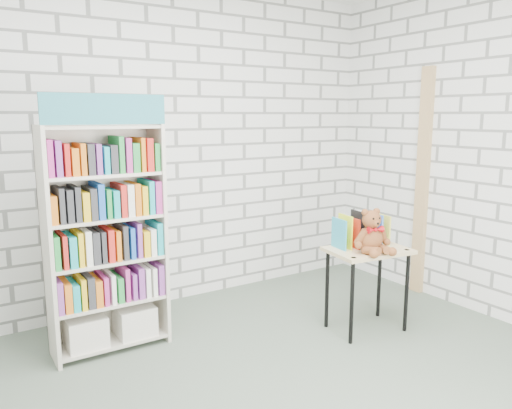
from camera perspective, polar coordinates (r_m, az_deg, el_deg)
room_shell at (r=2.59m, az=4.20°, el=12.66°), size 4.52×4.02×2.81m
bookshelf at (r=3.66m, az=-16.79°, el=-3.62°), size 0.81×0.31×1.81m
display_table at (r=3.98m, az=12.64°, el=-6.21°), size 0.66×0.50×0.66m
table_books at (r=4.00m, az=11.90°, el=-2.86°), size 0.45×0.24×0.25m
teddy_bear at (r=3.82m, az=13.14°, el=-3.43°), size 0.30×0.29×0.33m
door_trim at (r=4.88m, az=18.47°, el=2.36°), size 0.05×0.12×2.10m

